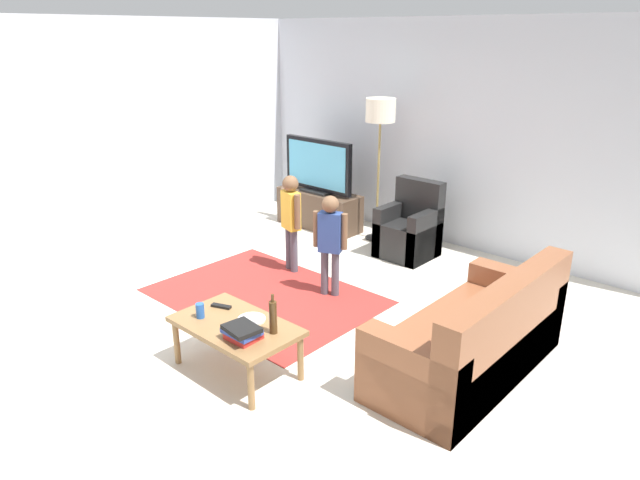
{
  "coord_description": "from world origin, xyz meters",
  "views": [
    {
      "loc": [
        3.47,
        -3.21,
        2.54
      ],
      "look_at": [
        0.0,
        0.6,
        0.65
      ],
      "focal_mm": 32.19,
      "sensor_mm": 36.0,
      "label": 1
    }
  ],
  "objects_px": {
    "child_center": "(330,237)",
    "floor_lamp": "(380,118)",
    "child_near_tv": "(291,214)",
    "tv_remote": "(221,306)",
    "armchair": "(410,231)",
    "plate": "(252,319)",
    "tv_stand": "(319,210)",
    "bottle": "(273,317)",
    "book_stack": "(242,332)",
    "tv": "(318,166)",
    "coffee_table": "(236,329)",
    "soda_can": "(200,311)",
    "couch": "(478,342)"
  },
  "relations": [
    {
      "from": "child_center",
      "to": "floor_lamp",
      "type": "bearing_deg",
      "value": 111.81
    },
    {
      "from": "child_near_tv",
      "to": "tv_remote",
      "type": "bearing_deg",
      "value": -63.13
    },
    {
      "from": "armchair",
      "to": "plate",
      "type": "xyz_separation_m",
      "value": [
        0.46,
        -2.9,
        0.13
      ]
    },
    {
      "from": "tv_stand",
      "to": "bottle",
      "type": "xyz_separation_m",
      "value": [
        2.24,
        -2.95,
        0.31
      ]
    },
    {
      "from": "child_center",
      "to": "book_stack",
      "type": "height_order",
      "value": "child_center"
    },
    {
      "from": "tv_stand",
      "to": "plate",
      "type": "bearing_deg",
      "value": -56.15
    },
    {
      "from": "tv_stand",
      "to": "floor_lamp",
      "type": "distance_m",
      "value": 1.57
    },
    {
      "from": "tv_remote",
      "to": "child_near_tv",
      "type": "bearing_deg",
      "value": 95.47
    },
    {
      "from": "child_center",
      "to": "plate",
      "type": "distance_m",
      "value": 1.5
    },
    {
      "from": "child_center",
      "to": "plate",
      "type": "bearing_deg",
      "value": -72.88
    },
    {
      "from": "tv_stand",
      "to": "tv",
      "type": "distance_m",
      "value": 0.6
    },
    {
      "from": "tv",
      "to": "book_stack",
      "type": "height_order",
      "value": "tv"
    },
    {
      "from": "tv_stand",
      "to": "plate",
      "type": "height_order",
      "value": "tv_stand"
    },
    {
      "from": "bottle",
      "to": "tv_remote",
      "type": "bearing_deg",
      "value": 180.0
    },
    {
      "from": "coffee_table",
      "to": "tv_remote",
      "type": "relative_size",
      "value": 5.88
    },
    {
      "from": "soda_can",
      "to": "tv_remote",
      "type": "bearing_deg",
      "value": 95.19
    },
    {
      "from": "tv_stand",
      "to": "coffee_table",
      "type": "distance_m",
      "value": 3.61
    },
    {
      "from": "tv_stand",
      "to": "coffee_table",
      "type": "height_order",
      "value": "tv_stand"
    },
    {
      "from": "floor_lamp",
      "to": "coffee_table",
      "type": "relative_size",
      "value": 1.78
    },
    {
      "from": "tv_remote",
      "to": "soda_can",
      "type": "bearing_deg",
      "value": -106.21
    },
    {
      "from": "child_center",
      "to": "coffee_table",
      "type": "relative_size",
      "value": 1.04
    },
    {
      "from": "couch",
      "to": "armchair",
      "type": "relative_size",
      "value": 2.0
    },
    {
      "from": "tv",
      "to": "tv_stand",
      "type": "bearing_deg",
      "value": 90.0
    },
    {
      "from": "floor_lamp",
      "to": "soda_can",
      "type": "distance_m",
      "value": 3.58
    },
    {
      "from": "tv_stand",
      "to": "floor_lamp",
      "type": "bearing_deg",
      "value": 9.97
    },
    {
      "from": "child_near_tv",
      "to": "coffee_table",
      "type": "height_order",
      "value": "child_near_tv"
    },
    {
      "from": "tv_stand",
      "to": "child_near_tv",
      "type": "height_order",
      "value": "child_near_tv"
    },
    {
      "from": "tv_stand",
      "to": "couch",
      "type": "relative_size",
      "value": 0.67
    },
    {
      "from": "tv",
      "to": "armchair",
      "type": "xyz_separation_m",
      "value": [
        1.51,
        -0.02,
        -0.55
      ]
    },
    {
      "from": "tv_stand",
      "to": "bottle",
      "type": "relative_size",
      "value": 3.8
    },
    {
      "from": "book_stack",
      "to": "bottle",
      "type": "height_order",
      "value": "bottle"
    },
    {
      "from": "tv_remote",
      "to": "couch",
      "type": "bearing_deg",
      "value": 11.69
    },
    {
      "from": "floor_lamp",
      "to": "child_near_tv",
      "type": "xyz_separation_m",
      "value": [
        -0.07,
        -1.47,
        -0.89
      ]
    },
    {
      "from": "armchair",
      "to": "coffee_table",
      "type": "height_order",
      "value": "armchair"
    },
    {
      "from": "bottle",
      "to": "soda_can",
      "type": "relative_size",
      "value": 2.63
    },
    {
      "from": "tv_stand",
      "to": "armchair",
      "type": "xyz_separation_m",
      "value": [
        1.51,
        -0.04,
        0.05
      ]
    },
    {
      "from": "tv_stand",
      "to": "coffee_table",
      "type": "xyz_separation_m",
      "value": [
        1.92,
        -3.05,
        0.13
      ]
    },
    {
      "from": "child_near_tv",
      "to": "tv_stand",
      "type": "bearing_deg",
      "value": 120.9
    },
    {
      "from": "floor_lamp",
      "to": "tv_remote",
      "type": "bearing_deg",
      "value": -76.36
    },
    {
      "from": "tv",
      "to": "book_stack",
      "type": "relative_size",
      "value": 3.79
    },
    {
      "from": "floor_lamp",
      "to": "bottle",
      "type": "bearing_deg",
      "value": -66.14
    },
    {
      "from": "floor_lamp",
      "to": "tv",
      "type": "bearing_deg",
      "value": -168.69
    },
    {
      "from": "bottle",
      "to": "coffee_table",
      "type": "bearing_deg",
      "value": -162.65
    },
    {
      "from": "armchair",
      "to": "child_near_tv",
      "type": "bearing_deg",
      "value": -119.22
    },
    {
      "from": "child_near_tv",
      "to": "child_center",
      "type": "bearing_deg",
      "value": -14.7
    },
    {
      "from": "soda_can",
      "to": "book_stack",
      "type": "bearing_deg",
      "value": 0.46
    },
    {
      "from": "tv_stand",
      "to": "floor_lamp",
      "type": "xyz_separation_m",
      "value": [
        0.86,
        0.15,
        1.3
      ]
    },
    {
      "from": "child_center",
      "to": "tv_stand",
      "type": "bearing_deg",
      "value": 135.32
    },
    {
      "from": "plate",
      "to": "floor_lamp",
      "type": "bearing_deg",
      "value": 109.69
    },
    {
      "from": "tv",
      "to": "child_near_tv",
      "type": "distance_m",
      "value": 1.53
    }
  ]
}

